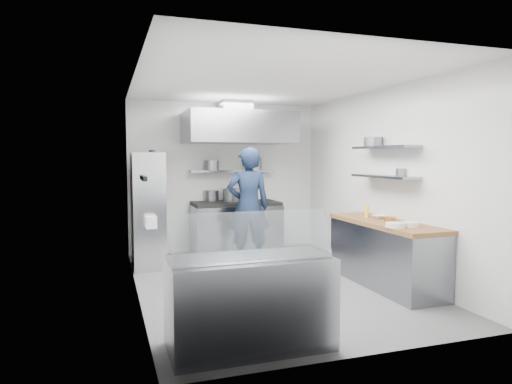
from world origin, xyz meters
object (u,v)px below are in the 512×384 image
object	(u,v)px
gas_range	(236,229)
display_case	(250,303)
chef	(248,206)
wire_rack	(148,210)

from	to	relation	value
gas_range	display_case	xyz separation A→B (m)	(-1.02, -4.10, -0.03)
display_case	chef	bearing A→B (deg)	72.95
gas_range	wire_rack	xyz separation A→B (m)	(-1.63, -0.53, 0.48)
gas_range	display_case	distance (m)	4.22
chef	gas_range	bearing A→B (deg)	-83.32
chef	display_case	bearing A→B (deg)	81.88
chef	wire_rack	distance (m)	1.64
gas_range	chef	xyz separation A→B (m)	(-0.04, -0.90, 0.52)
wire_rack	chef	bearing A→B (deg)	-13.01
gas_range	display_case	size ratio (longest dim) A/B	1.07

